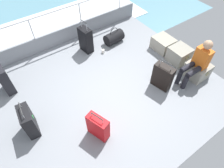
{
  "coord_description": "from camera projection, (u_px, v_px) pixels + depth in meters",
  "views": [
    {
      "loc": [
        2.42,
        -1.47,
        3.57
      ],
      "look_at": [
        0.13,
        0.15,
        0.25
      ],
      "focal_mm": 31.24,
      "sensor_mm": 36.0,
      "label": 1
    }
  ],
  "objects": [
    {
      "name": "ground_plane",
      "position": [
        103.0,
        91.0,
        4.57
      ],
      "size": [
        4.4,
        5.2,
        0.06
      ],
      "primitive_type": "cube",
      "color": "gray"
    },
    {
      "name": "gunwale_port",
      "position": [
        61.0,
        37.0,
        5.52
      ],
      "size": [
        0.06,
        5.2,
        0.45
      ],
      "primitive_type": "cube",
      "color": "gray",
      "rests_on": "ground_plane"
    },
    {
      "name": "railing_port",
      "position": [
        56.0,
        19.0,
        5.1
      ],
      "size": [
        0.04,
        4.2,
        1.02
      ],
      "color": "silver",
      "rests_on": "ground_plane"
    },
    {
      "name": "sea_wake",
      "position": [
        46.0,
        30.0,
        6.71
      ],
      "size": [
        12.0,
        12.0,
        0.01
      ],
      "color": "#598C9E",
      "rests_on": "ground_plane"
    },
    {
      "name": "cargo_crate_0",
      "position": [
        163.0,
        44.0,
        5.39
      ],
      "size": [
        0.59,
        0.47,
        0.35
      ],
      "color": "#9E9989",
      "rests_on": "ground_plane"
    },
    {
      "name": "cargo_crate_1",
      "position": [
        179.0,
        55.0,
        5.06
      ],
      "size": [
        0.52,
        0.49,
        0.4
      ],
      "color": "gray",
      "rests_on": "ground_plane"
    },
    {
      "name": "cargo_crate_2",
      "position": [
        197.0,
        70.0,
        4.72
      ],
      "size": [
        0.53,
        0.49,
        0.37
      ],
      "color": "gray",
      "rests_on": "ground_plane"
    },
    {
      "name": "passenger_seated",
      "position": [
        197.0,
        62.0,
        4.36
      ],
      "size": [
        0.34,
        0.66,
        1.07
      ],
      "color": "orange",
      "rests_on": "ground_plane"
    },
    {
      "name": "suitcase_0",
      "position": [
        29.0,
        121.0,
        3.66
      ],
      "size": [
        0.46,
        0.25,
        0.76
      ],
      "color": "black",
      "rests_on": "ground_plane"
    },
    {
      "name": "suitcase_1",
      "position": [
        86.0,
        40.0,
        5.23
      ],
      "size": [
        0.4,
        0.27,
        0.91
      ],
      "color": "black",
      "rests_on": "ground_plane"
    },
    {
      "name": "suitcase_2",
      "position": [
        4.0,
        79.0,
        4.3
      ],
      "size": [
        0.43,
        0.23,
        0.84
      ],
      "color": "black",
      "rests_on": "ground_plane"
    },
    {
      "name": "suitcase_3",
      "position": [
        162.0,
        77.0,
        4.41
      ],
      "size": [
        0.48,
        0.29,
        0.76
      ],
      "color": "black",
      "rests_on": "ground_plane"
    },
    {
      "name": "suitcase_4",
      "position": [
        98.0,
        127.0,
        3.63
      ],
      "size": [
        0.46,
        0.31,
        0.66
      ],
      "color": "red",
      "rests_on": "ground_plane"
    },
    {
      "name": "duffel_bag",
      "position": [
        114.0,
        37.0,
        5.59
      ],
      "size": [
        0.38,
        0.58,
        0.47
      ],
      "color": "black",
      "rests_on": "ground_plane"
    },
    {
      "name": "paper_cup",
      "position": [
        103.0,
        51.0,
        5.38
      ],
      "size": [
        0.08,
        0.08,
        0.1
      ],
      "primitive_type": "cylinder",
      "color": "white",
      "rests_on": "ground_plane"
    }
  ]
}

